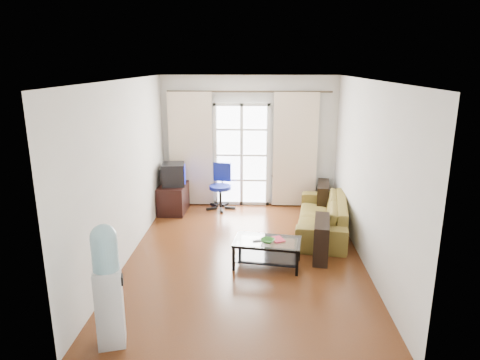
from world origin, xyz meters
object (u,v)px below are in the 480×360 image
Objects in this scene: crt_tv at (173,174)px; sofa at (322,215)px; coffee_table at (267,249)px; tv_stand at (173,198)px; task_chair at (221,195)px; water_cooler at (108,283)px.

sofa is at bearing -27.07° from crt_tv.
tv_stand is at bearing 128.64° from coffee_table.
sofa is 2.86× the size of tv_stand.
crt_tv is 1.10m from task_chair.
crt_tv is 4.26m from water_cooler.
coffee_table is 1.13× the size of task_chair.
tv_stand is 0.50m from crt_tv.
sofa is 1.61× the size of water_cooler.
tv_stand is 0.83× the size of task_chair.
task_chair is (-0.91, 2.59, 0.02)m from coffee_table.
tv_stand is (-1.85, 2.32, 0.03)m from coffee_table.
coffee_table is (-1.01, -1.38, -0.05)m from sofa.
sofa reaches higher than coffee_table.
sofa is at bearing 53.95° from coffee_table.
tv_stand is 0.98m from task_chair.
sofa is at bearing 34.71° from water_cooler.
coffee_table is at bearing 32.54° from water_cooler.
crt_tv is at bearing 128.39° from coffee_table.
task_chair reaches higher than sofa.
crt_tv is 0.39× the size of water_cooler.
water_cooler is (-2.71, -3.30, 0.41)m from sofa.
coffee_table is 1.95× the size of crt_tv.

